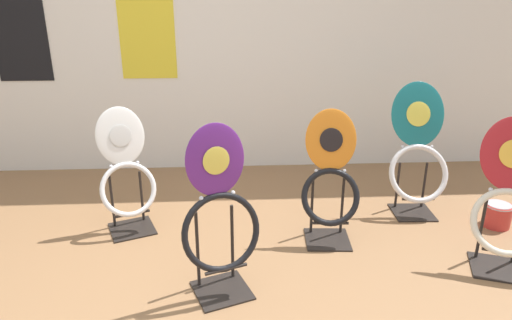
# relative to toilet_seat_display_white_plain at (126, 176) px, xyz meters

# --- Properties ---
(wall_back) EXTENTS (8.00, 0.07, 2.60)m
(wall_back) POSITION_rel_toilet_seat_display_white_plain_xyz_m (0.44, 1.16, 0.92)
(wall_back) COLOR silver
(wall_back) RESTS_ON ground_plane
(toilet_seat_display_white_plain) EXTENTS (0.41, 0.38, 0.82)m
(toilet_seat_display_white_plain) POSITION_rel_toilet_seat_display_white_plain_xyz_m (0.00, 0.00, 0.00)
(toilet_seat_display_white_plain) COLOR black
(toilet_seat_display_white_plain) RESTS_ON ground_plane
(toilet_seat_display_orange_sun) EXTENTS (0.37, 0.31, 0.84)m
(toilet_seat_display_orange_sun) POSITION_rel_toilet_seat_display_white_plain_xyz_m (1.30, -0.22, 0.00)
(toilet_seat_display_orange_sun) COLOR black
(toilet_seat_display_orange_sun) RESTS_ON ground_plane
(toilet_seat_display_teal_sax) EXTENTS (0.42, 0.36, 0.92)m
(toilet_seat_display_teal_sax) POSITION_rel_toilet_seat_display_white_plain_xyz_m (1.99, 0.14, 0.03)
(toilet_seat_display_teal_sax) COLOR black
(toilet_seat_display_teal_sax) RESTS_ON ground_plane
(toilet_seat_display_purple_note) EXTENTS (0.44, 0.36, 0.92)m
(toilet_seat_display_purple_note) POSITION_rel_toilet_seat_display_white_plain_xyz_m (0.62, -0.73, 0.06)
(toilet_seat_display_purple_note) COLOR black
(toilet_seat_display_purple_note) RESTS_ON ground_plane
(toilet_seat_display_crimson_swirl) EXTENTS (0.46, 0.44, 0.86)m
(toilet_seat_display_crimson_swirl) POSITION_rel_toilet_seat_display_white_plain_xyz_m (2.22, -0.58, 0.01)
(toilet_seat_display_crimson_swirl) COLOR black
(toilet_seat_display_crimson_swirl) RESTS_ON ground_plane
(paint_can) EXTENTS (0.18, 0.18, 0.16)m
(paint_can) POSITION_rel_toilet_seat_display_white_plain_xyz_m (2.49, -0.10, -0.30)
(paint_can) COLOR red
(paint_can) RESTS_ON ground_plane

